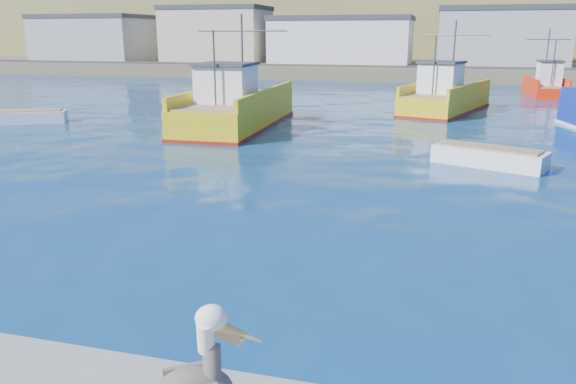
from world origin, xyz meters
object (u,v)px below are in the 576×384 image
object	(u,v)px
skiff_mid	(489,158)
skiff_left	(28,118)
boat_orange	(546,85)
pelican	(198,381)
trawler_yellow_a	(236,109)
trawler_yellow_b	(445,98)

from	to	relation	value
skiff_mid	skiff_left	bearing A→B (deg)	169.61
boat_orange	skiff_mid	size ratio (longest dim) A/B	1.50
skiff_mid	pelican	size ratio (longest dim) A/B	2.71
pelican	skiff_mid	bearing A→B (deg)	76.02
boat_orange	pelican	world-z (taller)	boat_orange
trawler_yellow_a	pelican	xyz separation A→B (m)	(9.22, -26.15, 0.16)
trawler_yellow_a	boat_orange	world-z (taller)	trawler_yellow_a
trawler_yellow_b	boat_orange	distance (m)	16.03
trawler_yellow_a	skiff_left	bearing A→B (deg)	-171.40
boat_orange	skiff_mid	world-z (taller)	boat_orange
trawler_yellow_a	skiff_left	distance (m)	13.39
trawler_yellow_a	skiff_mid	size ratio (longest dim) A/B	2.59
boat_orange	trawler_yellow_b	bearing A→B (deg)	-123.05
trawler_yellow_a	pelican	world-z (taller)	trawler_yellow_a
trawler_yellow_b	trawler_yellow_a	bearing A→B (deg)	-139.32
trawler_yellow_a	pelican	size ratio (longest dim) A/B	7.03
pelican	trawler_yellow_a	bearing A→B (deg)	109.42
trawler_yellow_a	trawler_yellow_b	bearing A→B (deg)	40.68
boat_orange	pelican	xyz separation A→B (m)	(-11.62, -49.98, 0.28)
trawler_yellow_b	skiff_mid	world-z (taller)	trawler_yellow_b
skiff_left	pelican	size ratio (longest dim) A/B	2.69
trawler_yellow_a	skiff_mid	world-z (taller)	trawler_yellow_a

